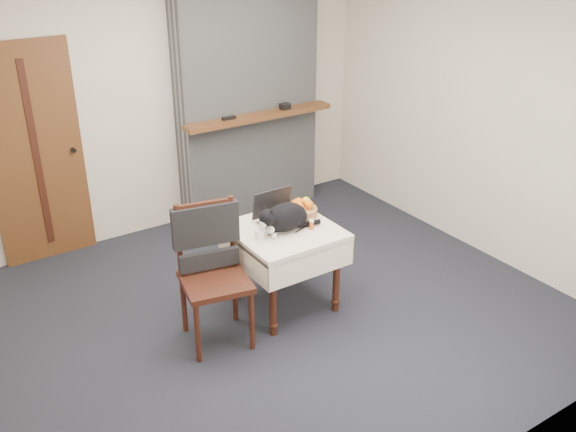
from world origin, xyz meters
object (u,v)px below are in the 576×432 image
cat (286,217)px  pill_bottle (311,224)px  door (36,155)px  chair (210,254)px  side_table (284,241)px  fruit_basket (302,209)px  laptop (278,215)px  cream_jar (259,234)px

cat → pill_bottle: bearing=-36.7°
door → chair: size_ratio=1.87×
side_table → fruit_basket: (0.25, 0.12, 0.17)m
side_table → laptop: laptop is taller
side_table → fruit_basket: size_ratio=3.14×
door → cat: bearing=-55.2°
side_table → fruit_basket: fruit_basket is taller
pill_bottle → fruit_basket: size_ratio=0.32×
cream_jar → fruit_basket: size_ratio=0.31×
side_table → door: bearing=125.3°
door → pill_bottle: 2.57m
cream_jar → pill_bottle: size_ratio=0.97×
door → chair: bearing=-70.1°
side_table → cat: bearing=-98.4°
side_table → fruit_basket: bearing=25.7°
laptop → cat: size_ratio=0.65×
side_table → chair: chair is taller
cream_jar → pill_bottle: pill_bottle is taller
cat → chair: bearing=169.4°
chair → pill_bottle: bearing=4.5°
door → fruit_basket: bearing=-48.2°
cat → cream_jar: bearing=173.6°
pill_bottle → fruit_basket: 0.25m
cat → cream_jar: size_ratio=7.05×
cream_jar → door: bearing=119.4°
side_table → pill_bottle: size_ratio=9.76×
pill_bottle → cat: bearing=152.9°
cat → cream_jar: 0.26m
side_table → pill_bottle: bearing=-34.6°
side_table → cat: (-0.00, -0.03, 0.22)m
fruit_basket → chair: chair is taller
door → side_table: door is taller
side_table → cream_jar: bearing=-170.3°
door → side_table: bearing=-54.7°
laptop → cat: bearing=-101.7°
cream_jar → laptop: bearing=31.4°
side_table → cream_jar: (-0.25, -0.04, 0.15)m
cream_jar → fruit_basket: (0.50, 0.16, 0.02)m
door → side_table: 2.40m
side_table → pill_bottle: 0.26m
fruit_basket → laptop: bearing=178.5°
laptop → chair: size_ratio=0.33×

